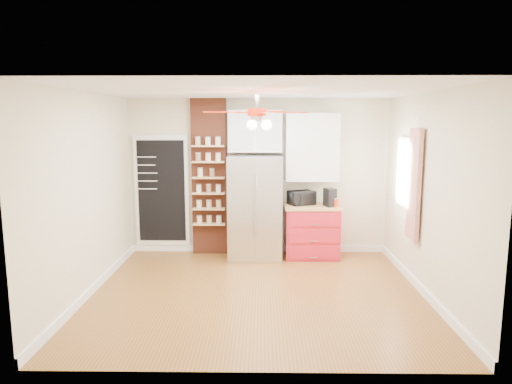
{
  "coord_description": "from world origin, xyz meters",
  "views": [
    {
      "loc": [
        0.07,
        -5.94,
        2.33
      ],
      "look_at": [
        -0.02,
        0.9,
        1.25
      ],
      "focal_mm": 32.0,
      "sensor_mm": 36.0,
      "label": 1
    }
  ],
  "objects_px": {
    "pantry_jar_oats": "(200,173)",
    "red_cabinet": "(312,231)",
    "canister_left": "(335,203)",
    "coffee_maker": "(330,197)",
    "ceiling_fan": "(257,113)",
    "toaster_oven": "(301,198)",
    "fridge": "(255,207)"
  },
  "relations": [
    {
      "from": "fridge",
      "to": "toaster_oven",
      "type": "bearing_deg",
      "value": 8.9
    },
    {
      "from": "pantry_jar_oats",
      "to": "red_cabinet",
      "type": "bearing_deg",
      "value": -3.58
    },
    {
      "from": "fridge",
      "to": "pantry_jar_oats",
      "type": "bearing_deg",
      "value": 169.8
    },
    {
      "from": "fridge",
      "to": "canister_left",
      "type": "xyz_separation_m",
      "value": [
        1.34,
        -0.09,
        0.09
      ]
    },
    {
      "from": "fridge",
      "to": "toaster_oven",
      "type": "distance_m",
      "value": 0.81
    },
    {
      "from": "coffee_maker",
      "to": "pantry_jar_oats",
      "type": "height_order",
      "value": "pantry_jar_oats"
    },
    {
      "from": "red_cabinet",
      "to": "toaster_oven",
      "type": "distance_m",
      "value": 0.6
    },
    {
      "from": "ceiling_fan",
      "to": "coffee_maker",
      "type": "height_order",
      "value": "ceiling_fan"
    },
    {
      "from": "fridge",
      "to": "ceiling_fan",
      "type": "xyz_separation_m",
      "value": [
        0.05,
        -1.63,
        1.55
      ]
    },
    {
      "from": "ceiling_fan",
      "to": "toaster_oven",
      "type": "height_order",
      "value": "ceiling_fan"
    },
    {
      "from": "ceiling_fan",
      "to": "coffee_maker",
      "type": "relative_size",
      "value": 4.57
    },
    {
      "from": "fridge",
      "to": "ceiling_fan",
      "type": "distance_m",
      "value": 2.25
    },
    {
      "from": "ceiling_fan",
      "to": "toaster_oven",
      "type": "xyz_separation_m",
      "value": [
        0.74,
        1.75,
        -1.41
      ]
    },
    {
      "from": "fridge",
      "to": "canister_left",
      "type": "bearing_deg",
      "value": -3.78
    },
    {
      "from": "toaster_oven",
      "to": "canister_left",
      "type": "bearing_deg",
      "value": -45.65
    },
    {
      "from": "red_cabinet",
      "to": "canister_left",
      "type": "bearing_deg",
      "value": -20.52
    },
    {
      "from": "coffee_maker",
      "to": "toaster_oven",
      "type": "bearing_deg",
      "value": 142.21
    },
    {
      "from": "pantry_jar_oats",
      "to": "toaster_oven",
      "type": "bearing_deg",
      "value": -1.51
    },
    {
      "from": "fridge",
      "to": "red_cabinet",
      "type": "xyz_separation_m",
      "value": [
        0.97,
        0.05,
        -0.42
      ]
    },
    {
      "from": "ceiling_fan",
      "to": "canister_left",
      "type": "xyz_separation_m",
      "value": [
        1.29,
        1.54,
        -1.45
      ]
    },
    {
      "from": "toaster_oven",
      "to": "canister_left",
      "type": "height_order",
      "value": "toaster_oven"
    },
    {
      "from": "ceiling_fan",
      "to": "pantry_jar_oats",
      "type": "relative_size",
      "value": 9.74
    },
    {
      "from": "red_cabinet",
      "to": "ceiling_fan",
      "type": "bearing_deg",
      "value": -118.71
    },
    {
      "from": "canister_left",
      "to": "pantry_jar_oats",
      "type": "height_order",
      "value": "pantry_jar_oats"
    },
    {
      "from": "coffee_maker",
      "to": "canister_left",
      "type": "xyz_separation_m",
      "value": [
        0.09,
        -0.05,
        -0.08
      ]
    },
    {
      "from": "coffee_maker",
      "to": "pantry_jar_oats",
      "type": "relative_size",
      "value": 2.13
    },
    {
      "from": "coffee_maker",
      "to": "canister_left",
      "type": "height_order",
      "value": "coffee_maker"
    },
    {
      "from": "coffee_maker",
      "to": "pantry_jar_oats",
      "type": "distance_m",
      "value": 2.24
    },
    {
      "from": "ceiling_fan",
      "to": "pantry_jar_oats",
      "type": "distance_m",
      "value": 2.28
    },
    {
      "from": "toaster_oven",
      "to": "pantry_jar_oats",
      "type": "xyz_separation_m",
      "value": [
        -1.74,
        0.05,
        0.43
      ]
    },
    {
      "from": "fridge",
      "to": "ceiling_fan",
      "type": "bearing_deg",
      "value": -88.24
    },
    {
      "from": "red_cabinet",
      "to": "coffee_maker",
      "type": "height_order",
      "value": "coffee_maker"
    }
  ]
}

